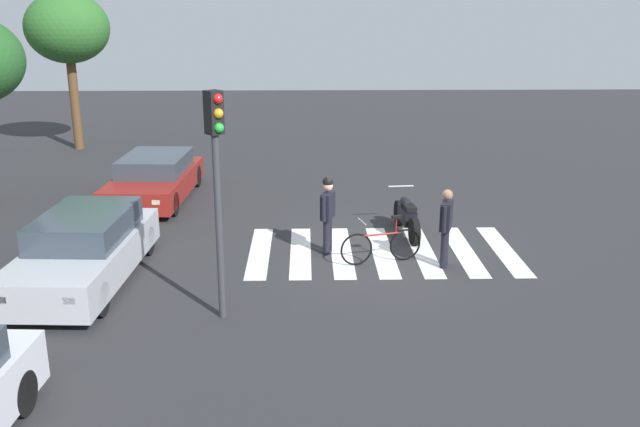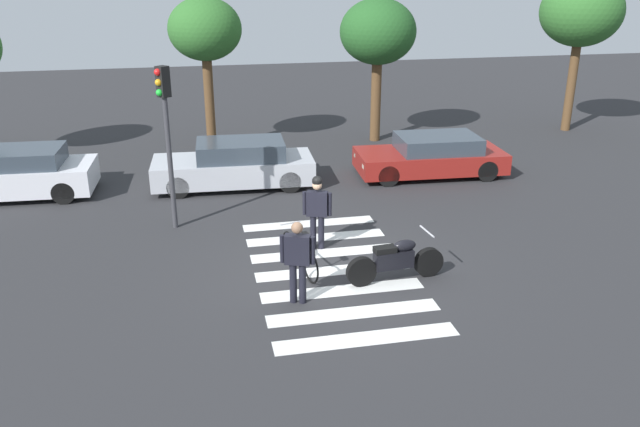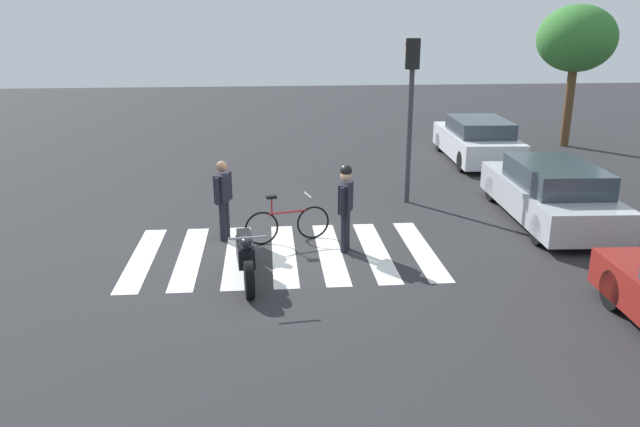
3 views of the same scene
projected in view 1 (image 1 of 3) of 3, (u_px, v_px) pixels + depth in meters
The scene contains 10 objects.
ground_plane at pixel (382, 251), 15.25m from camera, with size 60.00×60.00×0.00m, color #2B2B2D.
police_motorcycle at pixel (407, 216), 16.24m from camera, with size 2.11×0.62×1.03m.
leaning_bicycle at pixel (381, 245), 14.49m from camera, with size 0.58×1.74×1.01m.
officer_on_foot at pixel (328, 210), 14.86m from camera, with size 0.62×0.35×1.73m.
officer_by_motorcycle at pixel (446, 223), 14.11m from camera, with size 0.63×0.35×1.66m.
crosswalk_stripes at pixel (382, 251), 15.25m from camera, with size 3.27×5.85×0.01m.
car_silver_sedan at pixel (85, 249), 13.47m from camera, with size 4.65×1.99×1.34m.
car_maroon_wagon at pixel (155, 178), 19.18m from camera, with size 4.52×2.10×1.23m.
traffic_light_pole at pixel (217, 169), 11.29m from camera, with size 0.35×0.34×3.92m.
street_tree_end at pixel (67, 29), 24.87m from camera, with size 2.98×2.98×5.69m.
Camera 1 is at (-14.32, 1.69, 5.22)m, focal length 38.82 mm.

